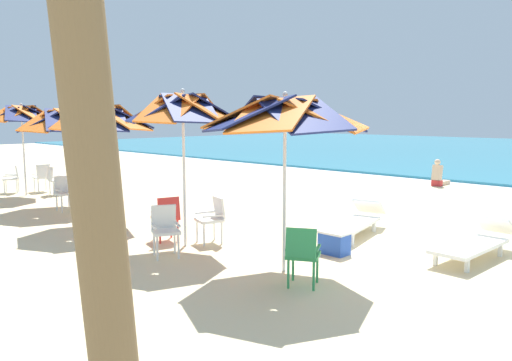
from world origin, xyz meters
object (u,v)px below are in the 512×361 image
(plastic_chair_5, at_px, (86,192))
(sun_lounger_0, at_px, (475,242))
(beachgoer_seated, at_px, (439,177))
(plastic_chair_7, at_px, (42,176))
(beach_umbrella_4, at_px, (22,115))
(plastic_chair_8, at_px, (55,178))
(beach_umbrella_3, at_px, (65,121))
(cooler_box, at_px, (334,242))
(plastic_chair_2, at_px, (167,216))
(plastic_chair_3, at_px, (165,227))
(plastic_chair_0, at_px, (302,252))
(sun_lounger_1, at_px, (355,221))
(beach_umbrella_2, at_px, (101,119))
(plastic_chair_4, at_px, (107,197))
(plastic_chair_1, at_px, (213,217))
(plastic_chair_9, at_px, (13,177))
(plastic_chair_6, at_px, (65,191))
(beach_umbrella_0, at_px, (285,116))
(beach_umbrella_1, at_px, (183,111))

(plastic_chair_5, distance_m, sun_lounger_0, 8.86)
(beachgoer_seated, bearing_deg, plastic_chair_5, -111.47)
(plastic_chair_7, distance_m, sun_lounger_0, 12.75)
(beach_umbrella_4, distance_m, plastic_chair_8, 2.08)
(beach_umbrella_3, xyz_separation_m, cooler_box, (7.66, 1.12, -2.04))
(plastic_chair_2, height_order, plastic_chair_3, same)
(plastic_chair_0, distance_m, sun_lounger_1, 3.40)
(beach_umbrella_2, bearing_deg, cooler_box, 16.86)
(plastic_chair_0, bearing_deg, plastic_chair_4, 175.33)
(plastic_chair_1, xyz_separation_m, beach_umbrella_4, (-8.31, -0.21, 1.90))
(sun_lounger_0, bearing_deg, beach_umbrella_3, -165.07)
(plastic_chair_7, height_order, beachgoer_seated, beachgoer_seated)
(plastic_chair_5, bearing_deg, beach_umbrella_4, 179.78)
(plastic_chair_1, relative_size, beach_umbrella_2, 0.32)
(beach_umbrella_3, height_order, sun_lounger_1, beach_umbrella_3)
(plastic_chair_2, relative_size, beach_umbrella_4, 0.31)
(plastic_chair_3, distance_m, plastic_chair_9, 9.26)
(beach_umbrella_2, distance_m, beachgoer_seated, 11.55)
(plastic_chair_3, bearing_deg, plastic_chair_8, 168.44)
(plastic_chair_6, height_order, beach_umbrella_4, beach_umbrella_4)
(plastic_chair_1, distance_m, beach_umbrella_3, 5.82)
(plastic_chair_1, distance_m, beach_umbrella_4, 8.52)
(plastic_chair_5, distance_m, cooler_box, 6.73)
(plastic_chair_7, distance_m, plastic_chair_8, 0.89)
(beach_umbrella_3, distance_m, beach_umbrella_4, 2.76)
(cooler_box, bearing_deg, beach_umbrella_4, -173.67)
(beach_umbrella_0, bearing_deg, beachgoer_seated, 102.54)
(plastic_chair_5, height_order, plastic_chair_7, same)
(sun_lounger_0, distance_m, cooler_box, 2.33)
(sun_lounger_1, bearing_deg, beach_umbrella_1, -120.94)
(plastic_chair_2, relative_size, plastic_chair_4, 1.00)
(beach_umbrella_3, distance_m, sun_lounger_1, 7.83)
(plastic_chair_1, height_order, sun_lounger_0, plastic_chair_1)
(plastic_chair_1, xyz_separation_m, plastic_chair_5, (-4.52, -0.22, 0.00))
(plastic_chair_5, relative_size, plastic_chair_7, 1.00)
(plastic_chair_8, bearing_deg, plastic_chair_9, -151.82)
(plastic_chair_5, bearing_deg, beach_umbrella_2, -13.24)
(beach_umbrella_3, height_order, plastic_chair_5, beach_umbrella_3)
(beach_umbrella_1, relative_size, plastic_chair_6, 3.30)
(plastic_chair_4, bearing_deg, beach_umbrella_3, 177.91)
(beach_umbrella_4, distance_m, sun_lounger_0, 12.70)
(plastic_chair_1, distance_m, plastic_chair_9, 9.10)
(beach_umbrella_1, bearing_deg, beachgoer_seated, 90.70)
(beach_umbrella_1, relative_size, beach_umbrella_3, 1.08)
(plastic_chair_1, distance_m, cooler_box, 2.33)
(plastic_chair_5, xyz_separation_m, plastic_chair_7, (-4.14, 0.67, 0.00))
(beach_umbrella_1, bearing_deg, plastic_chair_1, 70.64)
(cooler_box, bearing_deg, sun_lounger_0, 37.51)
(plastic_chair_5, bearing_deg, beachgoer_seated, 68.53)
(plastic_chair_4, relative_size, sun_lounger_1, 0.39)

